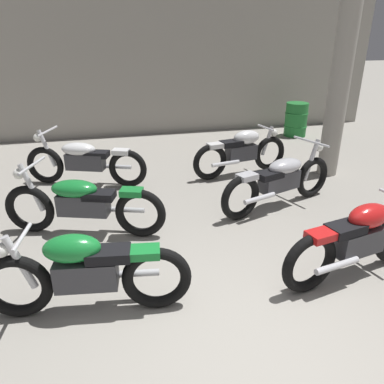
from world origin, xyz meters
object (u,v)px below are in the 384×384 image
(support_pillar, at_px, (339,88))
(motorcycle_right_row_0, at_px, (359,239))
(motorcycle_left_row_1, at_px, (83,203))
(motorcycle_left_row_2, at_px, (85,160))
(motorcycle_right_row_1, at_px, (280,180))
(motorcycle_left_row_0, at_px, (85,271))
(oil_drum, at_px, (296,119))
(motorcycle_right_row_2, at_px, (242,151))

(support_pillar, relative_size, motorcycle_right_row_0, 1.64)
(motorcycle_left_row_1, distance_m, motorcycle_left_row_2, 1.81)
(motorcycle_left_row_1, height_order, motorcycle_right_row_1, same)
(motorcycle_left_row_2, bearing_deg, motorcycle_right_row_0, -50.07)
(support_pillar, distance_m, motorcycle_left_row_1, 4.79)
(motorcycle_right_row_0, bearing_deg, motorcycle_right_row_1, 90.86)
(motorcycle_left_row_0, distance_m, oil_drum, 7.65)
(support_pillar, height_order, oil_drum, support_pillar)
(motorcycle_left_row_0, distance_m, motorcycle_left_row_2, 3.40)
(support_pillar, distance_m, motorcycle_right_row_0, 3.55)
(support_pillar, height_order, motorcycle_right_row_1, support_pillar)
(support_pillar, distance_m, motorcycle_left_row_2, 4.64)
(motorcycle_left_row_0, height_order, motorcycle_left_row_1, motorcycle_left_row_1)
(oil_drum, bearing_deg, motorcycle_left_row_2, -156.93)
(motorcycle_left_row_2, xyz_separation_m, motorcycle_right_row_0, (2.92, -3.48, 0.01))
(motorcycle_right_row_0, relative_size, motorcycle_right_row_1, 0.93)
(motorcycle_left_row_0, relative_size, motorcycle_left_row_1, 0.94)
(motorcycle_left_row_1, xyz_separation_m, motorcycle_right_row_2, (2.84, 1.65, 0.01))
(support_pillar, distance_m, motorcycle_left_row_0, 5.39)
(motorcycle_right_row_1, bearing_deg, motorcycle_right_row_0, -89.14)
(motorcycle_right_row_0, xyz_separation_m, motorcycle_right_row_1, (-0.03, 1.83, -0.01))
(motorcycle_left_row_2, distance_m, motorcycle_right_row_1, 3.33)
(motorcycle_left_row_1, height_order, motorcycle_left_row_2, same)
(support_pillar, distance_m, oil_drum, 3.07)
(motorcycle_left_row_0, xyz_separation_m, motorcycle_right_row_1, (2.83, 1.74, -0.01))
(support_pillar, height_order, motorcycle_left_row_2, support_pillar)
(oil_drum, bearing_deg, motorcycle_right_row_1, -121.17)
(motorcycle_right_row_1, relative_size, motorcycle_right_row_2, 1.07)
(motorcycle_left_row_0, height_order, motorcycle_right_row_2, same)
(support_pillar, bearing_deg, motorcycle_left_row_2, 173.60)
(motorcycle_right_row_0, distance_m, oil_drum, 6.17)
(motorcycle_left_row_0, height_order, oil_drum, motorcycle_left_row_0)
(motorcycle_right_row_1, bearing_deg, motorcycle_right_row_2, 91.90)
(motorcycle_left_row_0, bearing_deg, motorcycle_left_row_1, 92.14)
(support_pillar, xyz_separation_m, oil_drum, (0.77, 2.73, -1.18))
(motorcycle_left_row_1, distance_m, motorcycle_right_row_0, 3.36)
(support_pillar, height_order, motorcycle_left_row_1, support_pillar)
(motorcycle_right_row_2, relative_size, oil_drum, 2.30)
(motorcycle_right_row_0, bearing_deg, motorcycle_left_row_0, 178.21)
(motorcycle_left_row_2, relative_size, motorcycle_right_row_0, 1.06)
(motorcycle_right_row_0, bearing_deg, motorcycle_left_row_2, 129.93)
(support_pillar, bearing_deg, motorcycle_right_row_1, -143.82)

